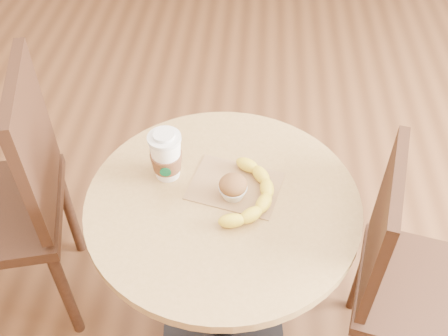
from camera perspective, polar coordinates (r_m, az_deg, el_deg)
name	(u,v)px	position (r m, az deg, el deg)	size (l,w,h in m)	color
cafe_table	(223,245)	(1.56, -0.10, -8.35)	(0.74, 0.74, 0.75)	black
chair_left	(11,198)	(1.81, -22.21, -3.07)	(0.53, 0.53, 0.99)	#361F12
chair_right	(407,277)	(1.66, 19.29, -11.17)	(0.47, 0.47, 0.89)	#361F12
kraft_bag	(235,186)	(1.44, 1.22, -1.94)	(0.24, 0.18, 0.00)	#967149
coffee_cup	(166,157)	(1.43, -6.31, 1.22)	(0.09, 0.09, 0.15)	white
muffin	(233,187)	(1.39, 0.98, -2.13)	(0.08, 0.08, 0.07)	silver
banana	(250,192)	(1.40, 2.89, -2.62)	(0.16, 0.27, 0.04)	yellow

